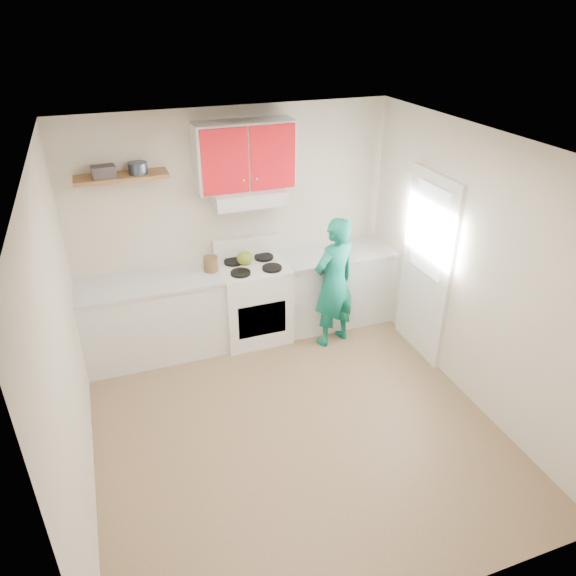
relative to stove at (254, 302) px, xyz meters
name	(u,v)px	position (x,y,z in m)	size (l,w,h in m)	color
floor	(293,423)	(-0.10, -1.57, -0.46)	(3.80, 3.80, 0.00)	brown
ceiling	(294,148)	(-0.10, -1.57, 2.14)	(3.60, 3.80, 0.04)	white
back_wall	(235,225)	(-0.10, 0.32, 0.84)	(3.60, 0.04, 2.60)	beige
front_wall	(416,469)	(-0.10, -3.47, 0.84)	(3.60, 0.04, 2.60)	beige
left_wall	(64,346)	(-1.90, -1.57, 0.84)	(0.04, 3.80, 2.60)	beige
right_wall	(474,272)	(1.70, -1.57, 0.84)	(0.04, 3.80, 2.60)	beige
door	(426,267)	(1.68, -0.88, 0.56)	(0.05, 0.85, 2.05)	white
door_glass	(429,231)	(1.65, -0.88, 0.99)	(0.01, 0.55, 0.95)	white
counter_left	(154,319)	(-1.14, 0.02, -0.01)	(1.52, 0.60, 0.90)	silver
counter_right	(335,287)	(1.04, 0.02, -0.01)	(1.32, 0.60, 0.90)	silver
stove	(254,302)	(0.00, 0.00, 0.00)	(0.76, 0.65, 0.92)	white
range_hood	(248,197)	(0.00, 0.10, 1.24)	(0.76, 0.44, 0.15)	silver
upper_cabinets	(245,156)	(0.00, 0.16, 1.66)	(1.02, 0.33, 0.70)	#B71017
shelf	(121,177)	(-1.25, 0.18, 1.56)	(0.90, 0.30, 0.04)	brown
books	(104,172)	(-1.41, 0.14, 1.63)	(0.22, 0.16, 0.11)	#3A3335
tin	(138,168)	(-1.09, 0.15, 1.63)	(0.19, 0.19, 0.11)	#333D4C
kettle	(245,258)	(-0.07, 0.08, 0.54)	(0.18, 0.18, 0.15)	olive
crock	(211,265)	(-0.46, 0.04, 0.53)	(0.16, 0.16, 0.19)	brown
cutting_board	(307,259)	(0.65, -0.02, 0.45)	(0.32, 0.23, 0.02)	olive
silicone_mat	(372,249)	(1.50, -0.01, 0.44)	(0.29, 0.24, 0.01)	red
person	(334,283)	(0.82, -0.42, 0.31)	(0.56, 0.37, 1.53)	#0C6D59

